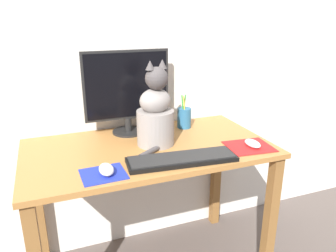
{
  "coord_description": "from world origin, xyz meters",
  "views": [
    {
      "loc": [
        -0.43,
        -1.38,
        1.34
      ],
      "look_at": [
        0.06,
        -0.1,
        0.86
      ],
      "focal_mm": 35.0,
      "sensor_mm": 36.0,
      "label": 1
    }
  ],
  "objects_px": {
    "pen_cup": "(184,118)",
    "computer_mouse_right": "(253,143)",
    "monitor": "(127,90)",
    "keyboard": "(182,159)",
    "cat": "(156,114)",
    "computer_mouse_left": "(106,169)"
  },
  "relations": [
    {
      "from": "pen_cup",
      "to": "keyboard",
      "type": "bearing_deg",
      "value": -114.81
    },
    {
      "from": "monitor",
      "to": "pen_cup",
      "type": "bearing_deg",
      "value": -5.79
    },
    {
      "from": "monitor",
      "to": "computer_mouse_left",
      "type": "height_order",
      "value": "monitor"
    },
    {
      "from": "cat",
      "to": "monitor",
      "type": "bearing_deg",
      "value": 97.98
    },
    {
      "from": "computer_mouse_left",
      "to": "pen_cup",
      "type": "height_order",
      "value": "pen_cup"
    },
    {
      "from": "computer_mouse_right",
      "to": "pen_cup",
      "type": "bearing_deg",
      "value": 116.41
    },
    {
      "from": "monitor",
      "to": "computer_mouse_right",
      "type": "bearing_deg",
      "value": -39.56
    },
    {
      "from": "computer_mouse_left",
      "to": "monitor",
      "type": "bearing_deg",
      "value": 65.17
    },
    {
      "from": "keyboard",
      "to": "computer_mouse_right",
      "type": "distance_m",
      "value": 0.37
    },
    {
      "from": "keyboard",
      "to": "cat",
      "type": "xyz_separation_m",
      "value": [
        -0.04,
        0.23,
        0.14
      ]
    },
    {
      "from": "computer_mouse_left",
      "to": "cat",
      "type": "height_order",
      "value": "cat"
    },
    {
      "from": "monitor",
      "to": "pen_cup",
      "type": "relative_size",
      "value": 2.4
    },
    {
      "from": "computer_mouse_left",
      "to": "cat",
      "type": "xyz_separation_m",
      "value": [
        0.28,
        0.23,
        0.13
      ]
    },
    {
      "from": "monitor",
      "to": "computer_mouse_left",
      "type": "distance_m",
      "value": 0.52
    },
    {
      "from": "monitor",
      "to": "pen_cup",
      "type": "xyz_separation_m",
      "value": [
        0.31,
        -0.03,
        -0.17
      ]
    },
    {
      "from": "keyboard",
      "to": "computer_mouse_left",
      "type": "xyz_separation_m",
      "value": [
        -0.32,
        -0.01,
        0.01
      ]
    },
    {
      "from": "computer_mouse_right",
      "to": "cat",
      "type": "height_order",
      "value": "cat"
    },
    {
      "from": "monitor",
      "to": "keyboard",
      "type": "relative_size",
      "value": 0.92
    },
    {
      "from": "monitor",
      "to": "computer_mouse_right",
      "type": "xyz_separation_m",
      "value": [
        0.49,
        -0.41,
        -0.21
      ]
    },
    {
      "from": "pen_cup",
      "to": "computer_mouse_right",
      "type": "bearing_deg",
      "value": -63.59
    },
    {
      "from": "computer_mouse_right",
      "to": "pen_cup",
      "type": "xyz_separation_m",
      "value": [
        -0.19,
        0.38,
        0.04
      ]
    },
    {
      "from": "keyboard",
      "to": "cat",
      "type": "bearing_deg",
      "value": 105.52
    }
  ]
}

